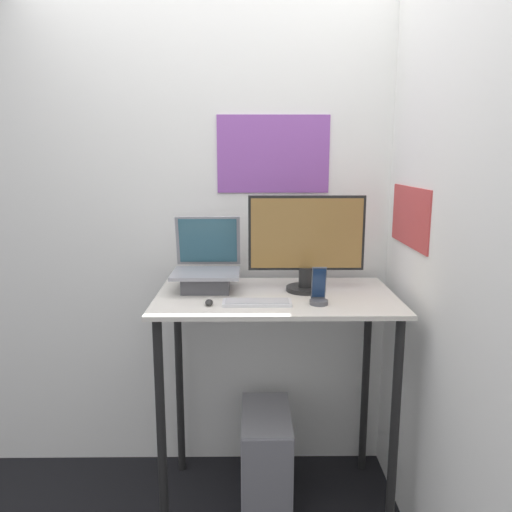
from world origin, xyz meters
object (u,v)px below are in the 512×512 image
Objects in this scene: mouse at (209,303)px; laptop at (206,272)px; computer_tower at (266,456)px; monitor at (306,245)px; cell_phone at (319,294)px; keyboard at (257,302)px.

laptop is at bearing 97.10° from mouse.
laptop is at bearing 166.12° from computer_tower.
monitor is 0.28m from cell_phone.
monitor reaches higher than computer_tower.
laptop is 0.35m from keyboard.
monitor is at bearing 98.57° from cell_phone.
keyboard is 0.27m from cell_phone.
cell_phone reaches higher than mouse.
computer_tower is at bearing 37.85° from mouse.
keyboard is at bearing 3.59° from mouse.
laptop reaches higher than mouse.
laptop is 6.18× the size of mouse.
monitor reaches higher than laptop.
keyboard is at bearing -179.46° from cell_phone.
keyboard is 1.81× the size of cell_phone.
laptop is 1.14× the size of keyboard.
laptop is 2.07× the size of cell_phone.
mouse is 0.12× the size of computer_tower.
monitor is 0.38m from keyboard.
computer_tower is at bearing -13.88° from laptop.
laptop is 0.56m from cell_phone.
cell_phone is at bearing 1.87° from mouse.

